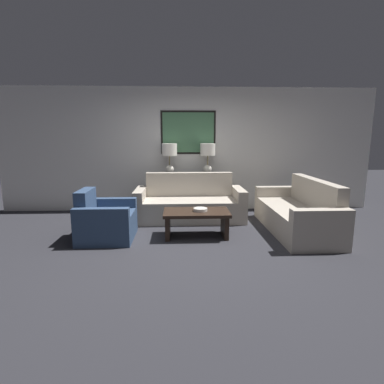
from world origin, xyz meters
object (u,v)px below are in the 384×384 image
(couch_by_back_wall, at_px, (190,204))
(couch_by_side, at_px, (297,214))
(table_lamp_left, at_px, (169,154))
(console_table, at_px, (189,193))
(coffee_table, at_px, (196,218))
(armchair_near_back_wall, at_px, (105,222))
(table_lamp_right, at_px, (208,154))
(decorative_bowl, at_px, (200,210))

(couch_by_back_wall, bearing_deg, couch_by_side, -24.10)
(table_lamp_left, height_order, couch_by_back_wall, table_lamp_left)
(console_table, relative_size, coffee_table, 1.24)
(console_table, xyz_separation_m, table_lamp_left, (-0.41, 0.00, 0.85))
(couch_by_side, bearing_deg, armchair_near_back_wall, -175.08)
(table_lamp_right, bearing_deg, coffee_table, -101.35)
(console_table, relative_size, table_lamp_right, 2.00)
(table_lamp_left, distance_m, coffee_table, 1.97)
(armchair_near_back_wall, bearing_deg, table_lamp_left, 60.20)
(console_table, distance_m, armchair_near_back_wall, 2.20)
(couch_by_side, relative_size, decorative_bowl, 9.30)
(table_lamp_right, xyz_separation_m, armchair_near_back_wall, (-1.79, -1.71, -0.98))
(table_lamp_right, distance_m, couch_by_side, 2.24)
(coffee_table, height_order, armchair_near_back_wall, armchair_near_back_wall)
(table_lamp_left, height_order, couch_by_side, table_lamp_left)
(decorative_bowl, xyz_separation_m, armchair_near_back_wall, (-1.52, -0.05, -0.17))
(console_table, height_order, coffee_table, console_table)
(table_lamp_left, distance_m, armchair_near_back_wall, 2.20)
(coffee_table, bearing_deg, armchair_near_back_wall, -178.09)
(couch_by_back_wall, bearing_deg, console_table, 90.00)
(table_lamp_left, bearing_deg, armchair_near_back_wall, -119.80)
(table_lamp_right, relative_size, coffee_table, 0.62)
(coffee_table, relative_size, decorative_bowl, 4.70)
(couch_by_side, distance_m, armchair_near_back_wall, 3.23)
(console_table, distance_m, table_lamp_left, 0.95)
(console_table, height_order, armchair_near_back_wall, console_table)
(armchair_near_back_wall, bearing_deg, couch_by_back_wall, 38.43)
(table_lamp_right, distance_m, coffee_table, 1.94)
(decorative_bowl, bearing_deg, couch_by_back_wall, 97.42)
(table_lamp_left, bearing_deg, coffee_table, -73.98)
(couch_by_side, bearing_deg, table_lamp_right, 134.95)
(couch_by_back_wall, xyz_separation_m, couch_by_side, (1.84, -0.82, 0.00))
(couch_by_side, xyz_separation_m, armchair_near_back_wall, (-3.22, -0.28, -0.01))
(couch_by_back_wall, height_order, coffee_table, couch_by_back_wall)
(decorative_bowl, bearing_deg, coffee_table, 179.77)
(couch_by_side, height_order, coffee_table, couch_by_side)
(console_table, bearing_deg, coffee_table, -87.53)
(couch_by_back_wall, distance_m, coffee_table, 1.05)
(console_table, xyz_separation_m, couch_by_back_wall, (0.00, -0.61, -0.11))
(console_table, relative_size, table_lamp_left, 2.00)
(couch_by_back_wall, xyz_separation_m, armchair_near_back_wall, (-1.38, -1.10, -0.01))
(couch_by_back_wall, bearing_deg, decorative_bowl, -82.58)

